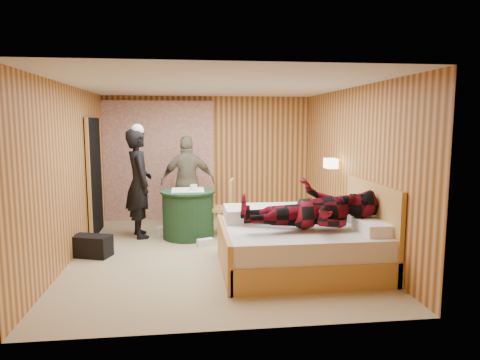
{
  "coord_description": "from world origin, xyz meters",
  "views": [
    {
      "loc": [
        -0.4,
        -6.33,
        1.96
      ],
      "look_at": [
        0.41,
        0.43,
        1.05
      ],
      "focal_mm": 32.0,
      "sensor_mm": 36.0,
      "label": 1
    }
  ],
  "objects": [
    {
      "name": "doorway",
      "position": [
        -2.06,
        1.4,
        1.02
      ],
      "size": [
        0.06,
        0.9,
        2.05
      ],
      "primitive_type": "cube",
      "color": "black",
      "rests_on": "floor"
    },
    {
      "name": "wall_left",
      "position": [
        -2.1,
        0.0,
        1.25
      ],
      "size": [
        0.02,
        5.0,
        2.5
      ],
      "primitive_type": "cube",
      "color": "tan",
      "rests_on": "floor"
    },
    {
      "name": "wall_lamp",
      "position": [
        1.92,
        0.45,
        1.3
      ],
      "size": [
        0.26,
        0.24,
        0.16
      ],
      "color": "gold",
      "rests_on": "wall_right"
    },
    {
      "name": "round_table",
      "position": [
        -0.43,
        0.92,
        0.42
      ],
      "size": [
        0.94,
        0.94,
        0.83
      ],
      "color": "#204626",
      "rests_on": "floor"
    },
    {
      "name": "duffel_bag",
      "position": [
        -1.85,
        0.01,
        0.16
      ],
      "size": [
        0.62,
        0.46,
        0.32
      ],
      "primitive_type": "cube",
      "rotation": [
        0.0,
        0.0,
        -0.33
      ],
      "color": "black",
      "rests_on": "floor"
    },
    {
      "name": "ceiling",
      "position": [
        0.0,
        0.0,
        2.5
      ],
      "size": [
        4.2,
        5.0,
        0.01
      ],
      "primitive_type": "cube",
      "color": "silver",
      "rests_on": "wall_back"
    },
    {
      "name": "bed",
      "position": [
        1.12,
        -0.86,
        0.34
      ],
      "size": [
        2.15,
        1.69,
        1.16
      ],
      "color": "#E2AA5C",
      "rests_on": "floor"
    },
    {
      "name": "sneaker_right",
      "position": [
        -0.16,
        0.35,
        0.06
      ],
      "size": [
        0.28,
        0.19,
        0.12
      ],
      "primitive_type": "cube",
      "rotation": [
        0.0,
        0.0,
        0.35
      ],
      "color": "white",
      "rests_on": "floor"
    },
    {
      "name": "wall_right",
      "position": [
        2.1,
        0.0,
        1.25
      ],
      "size": [
        0.02,
        5.0,
        2.5
      ],
      "primitive_type": "cube",
      "color": "tan",
      "rests_on": "floor"
    },
    {
      "name": "wall_back",
      "position": [
        0.0,
        2.5,
        1.25
      ],
      "size": [
        4.2,
        0.02,
        2.5
      ],
      "primitive_type": "cube",
      "color": "tan",
      "rests_on": "floor"
    },
    {
      "name": "cup_nightstand",
      "position": [
        1.88,
        0.23,
        0.56
      ],
      "size": [
        0.11,
        0.11,
        0.09
      ],
      "primitive_type": "imported",
      "rotation": [
        0.0,
        0.0,
        -0.12
      ],
      "color": "white",
      "rests_on": "nightstand"
    },
    {
      "name": "book_lower",
      "position": [
        1.88,
        0.05,
        0.53
      ],
      "size": [
        0.17,
        0.23,
        0.02
      ],
      "primitive_type": "imported",
      "rotation": [
        0.0,
        0.0,
        0.02
      ],
      "color": "white",
      "rests_on": "nightstand"
    },
    {
      "name": "curtain",
      "position": [
        -1.0,
        2.43,
        1.2
      ],
      "size": [
        2.2,
        0.08,
        2.4
      ],
      "primitive_type": "cube",
      "color": "beige",
      "rests_on": "floor"
    },
    {
      "name": "sneaker_left",
      "position": [
        -0.83,
        1.16,
        0.07
      ],
      "size": [
        0.31,
        0.15,
        0.13
      ],
      "primitive_type": "cube",
      "rotation": [
        0.0,
        0.0,
        0.11
      ],
      "color": "white",
      "rests_on": "floor"
    },
    {
      "name": "chair_far",
      "position": [
        -0.45,
        1.65,
        0.54
      ],
      "size": [
        0.53,
        0.53,
        0.93
      ],
      "rotation": [
        0.0,
        0.0,
        0.34
      ],
      "color": "#E2AA5C",
      "rests_on": "floor"
    },
    {
      "name": "book_upper",
      "position": [
        1.88,
        0.05,
        0.55
      ],
      "size": [
        0.23,
        0.27,
        0.02
      ],
      "primitive_type": "imported",
      "rotation": [
        0.0,
        0.0,
        -0.35
      ],
      "color": "white",
      "rests_on": "nightstand"
    },
    {
      "name": "cup_table",
      "position": [
        -0.33,
        0.87,
        0.88
      ],
      "size": [
        0.16,
        0.16,
        0.1
      ],
      "primitive_type": "imported",
      "rotation": [
        0.0,
        0.0,
        0.42
      ],
      "color": "white",
      "rests_on": "round_table"
    },
    {
      "name": "nightstand",
      "position": [
        1.88,
        0.1,
        0.27
      ],
      "size": [
        0.39,
        0.53,
        0.51
      ],
      "color": "#E2AA5C",
      "rests_on": "floor"
    },
    {
      "name": "chair_near",
      "position": [
        0.21,
        0.94,
        0.58
      ],
      "size": [
        0.53,
        0.53,
        1.0
      ],
      "rotation": [
        0.0,
        0.0,
        -1.76
      ],
      "color": "#E2AA5C",
      "rests_on": "floor"
    },
    {
      "name": "man_at_table",
      "position": [
        -0.43,
        1.7,
        0.86
      ],
      "size": [
        1.03,
        0.47,
        1.72
      ],
      "primitive_type": "imported",
      "rotation": [
        0.0,
        0.0,
        3.19
      ],
      "color": "#6F654A",
      "rests_on": "floor"
    },
    {
      "name": "man_on_bed",
      "position": [
        1.15,
        -1.09,
        1.01
      ],
      "size": [
        0.86,
        0.67,
        1.77
      ],
      "primitive_type": "imported",
      "rotation": [
        0.0,
        1.57,
        0.0
      ],
      "color": "#600915",
      "rests_on": "bed"
    },
    {
      "name": "woman_standing",
      "position": [
        -1.26,
        1.08,
        0.93
      ],
      "size": [
        0.63,
        0.78,
        1.86
      ],
      "primitive_type": "imported",
      "rotation": [
        0.0,
        0.0,
        1.88
      ],
      "color": "black",
      "rests_on": "floor"
    },
    {
      "name": "floor",
      "position": [
        0.0,
        0.0,
        0.0
      ],
      "size": [
        4.2,
        5.0,
        0.01
      ],
      "primitive_type": "cube",
      "color": "tan",
      "rests_on": "ground"
    }
  ]
}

